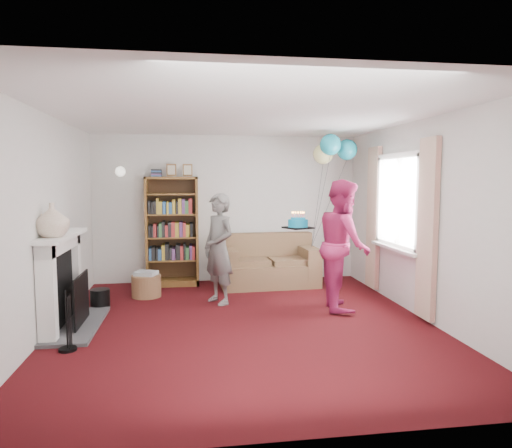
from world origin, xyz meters
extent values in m
plane|color=black|center=(0.00, 0.00, 0.00)|extent=(5.00, 5.00, 0.00)
cube|color=silver|center=(0.00, 2.51, 1.25)|extent=(4.50, 0.02, 2.50)
cube|color=silver|center=(-2.26, 0.00, 1.25)|extent=(0.02, 5.00, 2.50)
cube|color=silver|center=(2.26, 0.00, 1.25)|extent=(0.02, 5.00, 2.50)
cube|color=white|center=(0.00, 0.00, 2.50)|extent=(4.50, 5.00, 0.01)
cube|color=#3F3F42|center=(-2.00, 0.20, 0.02)|extent=(0.55, 1.40, 0.04)
cube|color=white|center=(-2.15, -0.35, 0.53)|extent=(0.18, 0.14, 1.06)
cube|color=white|center=(-2.15, 0.75, 0.53)|extent=(0.18, 0.14, 1.06)
cube|color=white|center=(-2.15, 0.20, 1.00)|extent=(0.18, 1.24, 0.16)
cube|color=white|center=(-2.12, 0.20, 1.10)|extent=(0.28, 1.35, 0.05)
cube|color=black|center=(-2.17, 0.20, 0.48)|extent=(0.10, 0.80, 0.86)
cube|color=black|center=(-1.93, 0.20, 0.33)|extent=(0.02, 0.70, 0.60)
cylinder|color=black|center=(-1.90, -0.58, 0.32)|extent=(0.18, 0.18, 0.64)
cylinder|color=black|center=(-1.87, 1.00, 0.13)|extent=(0.26, 0.26, 0.26)
cube|color=white|center=(2.21, 0.60, 2.08)|extent=(0.08, 1.30, 0.08)
cube|color=white|center=(2.21, 0.60, 0.82)|extent=(0.08, 1.30, 0.08)
cube|color=white|center=(2.24, 0.60, 1.45)|extent=(0.01, 1.15, 1.20)
cube|color=white|center=(2.18, 0.60, 0.79)|extent=(0.14, 1.32, 0.04)
cube|color=beige|center=(2.20, -0.22, 1.15)|extent=(0.07, 0.38, 2.20)
cube|color=beige|center=(2.20, 1.42, 1.15)|extent=(0.07, 0.38, 2.20)
cylinder|color=gold|center=(-1.75, 2.45, 1.90)|extent=(0.04, 0.12, 0.04)
sphere|color=white|center=(-1.75, 2.36, 1.88)|extent=(0.16, 0.16, 0.16)
cube|color=#472B14|center=(-0.93, 2.46, 0.90)|extent=(0.85, 0.04, 1.80)
cube|color=brown|center=(-1.34, 2.27, 0.90)|extent=(0.04, 0.42, 1.80)
cube|color=brown|center=(-0.53, 2.27, 0.90)|extent=(0.04, 0.42, 1.80)
cube|color=brown|center=(-0.93, 2.27, 1.78)|extent=(0.85, 0.42, 0.04)
cube|color=brown|center=(-0.93, 2.27, 0.05)|extent=(0.85, 0.42, 0.10)
cube|color=brown|center=(-0.93, 2.27, 0.43)|extent=(0.77, 0.38, 0.03)
cube|color=brown|center=(-0.93, 2.27, 0.80)|extent=(0.77, 0.38, 0.02)
cube|color=brown|center=(-0.93, 2.27, 1.18)|extent=(0.77, 0.38, 0.02)
cube|color=brown|center=(-0.93, 2.27, 1.51)|extent=(0.77, 0.38, 0.02)
cube|color=maroon|center=(-1.17, 2.25, 1.86)|extent=(0.16, 0.22, 0.12)
cube|color=brown|center=(-0.93, 2.32, 1.91)|extent=(0.16, 0.02, 0.20)
cube|color=brown|center=(-0.67, 2.32, 1.91)|extent=(0.16, 0.02, 0.20)
cube|color=brown|center=(0.64, 2.00, 0.19)|extent=(1.59, 0.84, 0.37)
cube|color=brown|center=(0.64, 2.30, 0.51)|extent=(1.59, 0.24, 0.65)
cube|color=brown|center=(-0.03, 2.00, 0.37)|extent=(0.24, 0.79, 0.51)
cube|color=brown|center=(1.31, 2.00, 0.37)|extent=(0.24, 0.79, 0.51)
cube|color=brown|center=(0.29, 1.92, 0.40)|extent=(0.67, 0.54, 0.12)
cube|color=brown|center=(0.99, 1.92, 0.40)|extent=(0.67, 0.54, 0.12)
cylinder|color=olive|center=(-1.30, 1.53, 0.16)|extent=(0.43, 0.43, 0.33)
cube|color=beige|center=(-1.30, 1.53, 0.36)|extent=(0.30, 0.24, 0.06)
imported|color=black|center=(-0.24, 1.02, 0.78)|extent=(0.62, 0.68, 1.56)
imported|color=#AD2257|center=(1.41, 0.52, 0.88)|extent=(0.79, 0.94, 1.75)
cube|color=black|center=(0.80, 0.62, 1.10)|extent=(0.32, 0.32, 0.02)
cylinder|color=#0E7BA4|center=(0.80, 0.62, 1.16)|extent=(0.27, 0.27, 0.10)
cylinder|color=#0E7BA4|center=(0.80, 0.62, 1.22)|extent=(0.20, 0.20, 0.04)
cylinder|color=pink|center=(0.88, 0.62, 1.26)|extent=(0.01, 0.01, 0.09)
sphere|color=orange|center=(0.88, 0.62, 1.31)|extent=(0.02, 0.02, 0.02)
cylinder|color=pink|center=(0.87, 0.66, 1.26)|extent=(0.01, 0.01, 0.09)
sphere|color=orange|center=(0.87, 0.66, 1.31)|extent=(0.02, 0.02, 0.02)
cylinder|color=pink|center=(0.85, 0.68, 1.26)|extent=(0.01, 0.01, 0.09)
sphere|color=orange|center=(0.85, 0.68, 1.31)|extent=(0.02, 0.02, 0.02)
cylinder|color=pink|center=(0.82, 0.70, 1.26)|extent=(0.01, 0.01, 0.09)
sphere|color=orange|center=(0.82, 0.70, 1.31)|extent=(0.02, 0.02, 0.02)
cylinder|color=pink|center=(0.78, 0.70, 1.26)|extent=(0.01, 0.01, 0.09)
sphere|color=orange|center=(0.78, 0.70, 1.31)|extent=(0.02, 0.02, 0.02)
cylinder|color=pink|center=(0.75, 0.68, 1.26)|extent=(0.01, 0.01, 0.09)
sphere|color=orange|center=(0.75, 0.68, 1.31)|extent=(0.02, 0.02, 0.02)
cylinder|color=pink|center=(0.73, 0.66, 1.26)|extent=(0.01, 0.01, 0.09)
sphere|color=orange|center=(0.73, 0.66, 1.31)|extent=(0.02, 0.02, 0.02)
cylinder|color=pink|center=(0.72, 0.62, 1.26)|extent=(0.01, 0.01, 0.09)
sphere|color=orange|center=(0.72, 0.62, 1.31)|extent=(0.02, 0.02, 0.02)
cylinder|color=pink|center=(0.73, 0.59, 1.26)|extent=(0.01, 0.01, 0.09)
sphere|color=orange|center=(0.73, 0.59, 1.31)|extent=(0.02, 0.02, 0.02)
cylinder|color=pink|center=(0.75, 0.56, 1.26)|extent=(0.01, 0.01, 0.09)
sphere|color=orange|center=(0.75, 0.56, 1.31)|extent=(0.02, 0.02, 0.02)
cylinder|color=pink|center=(0.78, 0.54, 1.26)|extent=(0.01, 0.01, 0.09)
sphere|color=orange|center=(0.78, 0.54, 1.31)|extent=(0.02, 0.02, 0.02)
cylinder|color=pink|center=(0.82, 0.54, 1.26)|extent=(0.01, 0.01, 0.09)
sphere|color=orange|center=(0.82, 0.54, 1.31)|extent=(0.02, 0.02, 0.02)
cylinder|color=pink|center=(0.85, 0.56, 1.26)|extent=(0.01, 0.01, 0.09)
sphere|color=orange|center=(0.85, 0.56, 1.31)|extent=(0.02, 0.02, 0.02)
cylinder|color=pink|center=(0.87, 0.59, 1.26)|extent=(0.01, 0.01, 0.09)
sphere|color=orange|center=(0.87, 0.59, 1.31)|extent=(0.02, 0.02, 0.02)
sphere|color=#3F3F3F|center=(1.31, 1.80, 0.66)|extent=(0.02, 0.02, 0.02)
sphere|color=teal|center=(1.83, 1.66, 2.22)|extent=(0.33, 0.33, 0.33)
sphere|color=#E9EE91|center=(1.50, 1.85, 2.16)|extent=(0.33, 0.33, 0.33)
sphere|color=teal|center=(1.50, 1.47, 2.28)|extent=(0.33, 0.33, 0.33)
imported|color=beige|center=(-2.12, -0.15, 1.31)|extent=(0.46, 0.46, 0.37)
camera|label=1|loc=(-0.64, -5.34, 1.74)|focal=32.00mm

